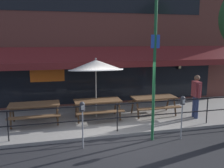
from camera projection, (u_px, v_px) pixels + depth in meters
name	position (u px, v px, depth m)	size (l,w,h in m)	color
ground_plane	(120.00, 137.00, 8.21)	(120.00, 120.00, 0.00)	#232326
patio_deck	(106.00, 118.00, 10.11)	(15.00, 4.00, 0.10)	gray
restaurant_building	(95.00, 30.00, 11.60)	(15.00, 1.60, 7.25)	brown
patio_railing	(117.00, 111.00, 8.36)	(13.84, 0.04, 0.97)	black
picnic_table_left	(35.00, 108.00, 9.13)	(1.80, 1.42, 0.76)	brown
picnic_table_centre	(98.00, 104.00, 9.68)	(1.80, 1.42, 0.76)	brown
picnic_table_right	(154.00, 100.00, 10.24)	(1.80, 1.42, 0.76)	brown
patio_umbrella_centre	(96.00, 65.00, 9.69)	(2.14, 2.14, 2.40)	#B7B2A8
pedestrian_walking	(196.00, 94.00, 9.81)	(0.28, 0.62, 1.71)	navy
parking_meter_near	(82.00, 111.00, 7.19)	(0.15, 0.16, 1.42)	gray
parking_meter_far	(182.00, 104.00, 7.90)	(0.15, 0.16, 1.42)	gray
street_sign_pole	(154.00, 71.00, 7.62)	(0.28, 0.09, 4.33)	#1E6033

